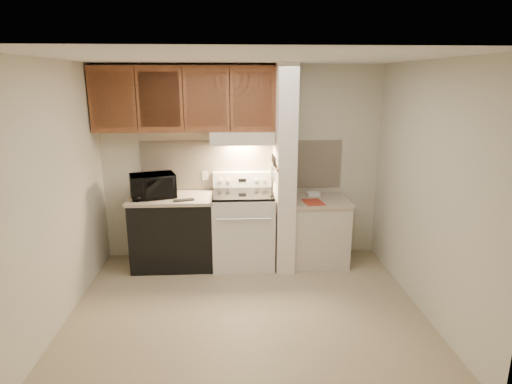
{
  "coord_description": "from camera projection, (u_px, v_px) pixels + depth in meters",
  "views": [
    {
      "loc": [
        -0.12,
        -3.98,
        2.32
      ],
      "look_at": [
        0.14,
        0.75,
        1.06
      ],
      "focal_mm": 30.0,
      "sensor_mm": 36.0,
      "label": 1
    }
  ],
  "objects": [
    {
      "name": "microwave",
      "position": [
        153.0,
        186.0,
        5.22
      ],
      "size": [
        0.61,
        0.5,
        0.29
      ],
      "primitive_type": "imported",
      "rotation": [
        0.0,
        0.0,
        0.31
      ],
      "color": "black",
      "rests_on": "left_countertop"
    },
    {
      "name": "knife_blade_c",
      "position": [
        274.0,
        174.0,
        5.21
      ],
      "size": [
        0.01,
        0.04,
        0.2
      ],
      "primitive_type": "cube",
      "color": "silver",
      "rests_on": "knife_strip"
    },
    {
      "name": "cab_door_d",
      "position": [
        253.0,
        99.0,
        5.04
      ],
      "size": [
        0.46,
        0.01,
        0.63
      ],
      "primitive_type": "cube",
      "color": "brown",
      "rests_on": "upper_cabinets"
    },
    {
      "name": "cab_gap_c",
      "position": [
        230.0,
        99.0,
        5.02
      ],
      "size": [
        0.01,
        0.01,
        0.73
      ],
      "primitive_type": "cube",
      "color": "black",
      "rests_on": "upper_cabinets"
    },
    {
      "name": "partition_pillar",
      "position": [
        284.0,
        169.0,
        5.26
      ],
      "size": [
        0.22,
        0.7,
        2.5
      ],
      "primitive_type": "cube",
      "color": "white",
      "rests_on": "floor"
    },
    {
      "name": "range_body",
      "position": [
        243.0,
        230.0,
        5.44
      ],
      "size": [
        0.76,
        0.65,
        0.92
      ],
      "primitive_type": "cube",
      "color": "silver",
      "rests_on": "floor"
    },
    {
      "name": "oven_window",
      "position": [
        244.0,
        236.0,
        5.12
      ],
      "size": [
        0.5,
        0.01,
        0.3
      ],
      "primitive_type": "cube",
      "color": "black",
      "rests_on": "range_body"
    },
    {
      "name": "wall_back",
      "position": [
        242.0,
        164.0,
        5.57
      ],
      "size": [
        3.6,
        2.5,
        0.02
      ],
      "primitive_type": "cube",
      "rotation": [
        1.57,
        0.0,
        0.0
      ],
      "color": "beige",
      "rests_on": "floor"
    },
    {
      "name": "teal_jar",
      "position": [
        172.0,
        188.0,
        5.48
      ],
      "size": [
        0.13,
        0.13,
        0.11
      ],
      "primitive_type": "cylinder",
      "rotation": [
        0.0,
        0.0,
        -0.35
      ],
      "color": "#216B6A",
      "rests_on": "left_countertop"
    },
    {
      "name": "hood_lip",
      "position": [
        243.0,
        143.0,
        5.07
      ],
      "size": [
        0.78,
        0.04,
        0.06
      ],
      "primitive_type": "cube",
      "color": "beige",
      "rests_on": "range_hood"
    },
    {
      "name": "right_countertop",
      "position": [
        320.0,
        201.0,
        5.39
      ],
      "size": [
        0.74,
        0.64,
        0.04
      ],
      "primitive_type": "cube",
      "color": "#B5A38D",
      "rests_on": "right_cab_base"
    },
    {
      "name": "left_countertop",
      "position": [
        172.0,
        198.0,
        5.29
      ],
      "size": [
        1.04,
        0.67,
        0.04
      ],
      "primitive_type": "cube",
      "color": "#B5A38D",
      "rests_on": "dishwasher_front"
    },
    {
      "name": "range_backguard",
      "position": [
        242.0,
        180.0,
        5.56
      ],
      "size": [
        0.76,
        0.08,
        0.2
      ],
      "primitive_type": "cube",
      "color": "silver",
      "rests_on": "range_body"
    },
    {
      "name": "range_knob_left_outer",
      "position": [
        221.0,
        181.0,
        5.5
      ],
      "size": [
        0.05,
        0.02,
        0.05
      ],
      "primitive_type": "cylinder",
      "rotation": [
        1.57,
        0.0,
        0.0
      ],
      "color": "silver",
      "rests_on": "range_backguard"
    },
    {
      "name": "pillar_trim",
      "position": [
        275.0,
        165.0,
        5.24
      ],
      "size": [
        0.01,
        0.7,
        0.04
      ],
      "primitive_type": "cube",
      "color": "brown",
      "rests_on": "partition_pillar"
    },
    {
      "name": "range_knob_right_outer",
      "position": [
        264.0,
        180.0,
        5.53
      ],
      "size": [
        0.05,
        0.02,
        0.05
      ],
      "primitive_type": "cylinder",
      "rotation": [
        1.57,
        0.0,
        0.0
      ],
      "color": "silver",
      "rests_on": "range_backguard"
    },
    {
      "name": "knife_handle_b",
      "position": [
        274.0,
        161.0,
        5.1
      ],
      "size": [
        0.02,
        0.02,
        0.1
      ],
      "primitive_type": "cylinder",
      "color": "black",
      "rests_on": "knife_strip"
    },
    {
      "name": "cab_gap_a",
      "position": [
        136.0,
        100.0,
        4.96
      ],
      "size": [
        0.01,
        0.01,
        0.73
      ],
      "primitive_type": "cube",
      "color": "black",
      "rests_on": "upper_cabinets"
    },
    {
      "name": "wall_right",
      "position": [
        428.0,
        191.0,
        4.22
      ],
      "size": [
        0.02,
        3.0,
        2.5
      ],
      "primitive_type": "cube",
      "color": "beige",
      "rests_on": "floor"
    },
    {
      "name": "range_knob_left_inner",
      "position": [
        228.0,
        180.0,
        5.51
      ],
      "size": [
        0.05,
        0.02,
        0.05
      ],
      "primitive_type": "cylinder",
      "rotation": [
        1.57,
        0.0,
        0.0
      ],
      "color": "silver",
      "rests_on": "range_backguard"
    },
    {
      "name": "cooktop",
      "position": [
        243.0,
        194.0,
        5.32
      ],
      "size": [
        0.74,
        0.64,
        0.03
      ],
      "primitive_type": "cube",
      "color": "black",
      "rests_on": "range_body"
    },
    {
      "name": "knife_handle_e",
      "position": [
        272.0,
        157.0,
        5.34
      ],
      "size": [
        0.02,
        0.02,
        0.1
      ],
      "primitive_type": "cylinder",
      "color": "black",
      "rests_on": "knife_strip"
    },
    {
      "name": "white_box",
      "position": [
        313.0,
        194.0,
        5.55
      ],
      "size": [
        0.17,
        0.12,
        0.04
      ],
      "primitive_type": "cube",
      "rotation": [
        0.0,
        0.0,
        0.06
      ],
      "color": "white",
      "rests_on": "right_countertop"
    },
    {
      "name": "knife_blade_a",
      "position": [
        275.0,
        174.0,
        5.07
      ],
      "size": [
        0.01,
        0.03,
        0.16
      ],
      "primitive_type": "cube",
      "color": "silver",
      "rests_on": "knife_strip"
    },
    {
      "name": "range_display",
      "position": [
        242.0,
        180.0,
        5.52
      ],
      "size": [
        0.1,
        0.01,
        0.04
      ],
      "primitive_type": "cube",
      "color": "black",
      "rests_on": "range_backguard"
    },
    {
      "name": "wall_left",
      "position": [
        55.0,
        196.0,
        4.02
      ],
      "size": [
        0.02,
        3.0,
        2.5
      ],
      "primitive_type": "cube",
      "color": "beige",
      "rests_on": "floor"
    },
    {
      "name": "knife_handle_c",
      "position": [
        274.0,
        160.0,
        5.16
      ],
      "size": [
        0.02,
        0.02,
        0.1
      ],
      "primitive_type": "cylinder",
      "color": "black",
      "rests_on": "knife_strip"
    },
    {
      "name": "knife_blade_d",
      "position": [
        273.0,
        171.0,
        5.28
      ],
      "size": [
        0.01,
        0.04,
        0.16
      ],
      "primitive_type": "cube",
      "color": "silver",
      "rests_on": "knife_strip"
    },
    {
      "name": "floor",
      "position": [
        247.0,
        309.0,
        4.44
      ],
      "size": [
        3.6,
        3.6,
        0.0
      ],
      "primitive_type": "plane",
      "color": "tan",
      "rests_on": "ground"
    },
    {
      "name": "knife_handle_d",
      "position": [
        273.0,
        158.0,
        5.26
      ],
      "size": [
        0.02,
        0.02,
        0.1
      ],
      "primitive_type": "cylinder",
      "color": "black",
      "rests_on": "knife_strip"
    },
    {
      "name": "backsplash",
      "position": [
        242.0,
        165.0,
        5.56
      ],
      "size": [
        2.6,
        0.02,
        0.63
      ],
      "primitive_type": "cube",
      "color": "beige",
      "rests_on": "wall_back"
    },
    {
      "name": "outlet",
      "position": [
        205.0,
        176.0,
        5.56
      ],
      "size": [
        0.08,
        0.01,
        0.12
      ],
      "primitive_type": "cube",
      "color": "beige",
      "rests_on": "backsplash"
    },
    {
      "name": "knife_handle_a",
      "position": [
        275.0,
        162.0,
        5.02
      ],
      "size": [
        0.02,
        0.02,
        0.1
      ],
      "primitive_type": "cylinder",
      "color": "black",
      "rests_on": "knife_strip"
    },
    {
      "name": "range_hood",
      "position": [
        242.0,
        137.0,
        5.26
      ],
      "size": [
        0.78,
        0.44,
        0.15
      ],
      "primitive_type": "cube",
      "color": "beige",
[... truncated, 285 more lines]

